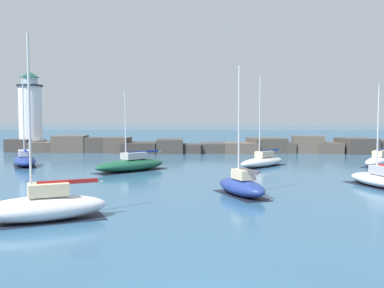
% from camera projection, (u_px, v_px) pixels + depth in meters
% --- Properties ---
extents(open_sea_beyond, '(400.00, 116.00, 0.01)m').
position_uv_depth(open_sea_beyond, '(209.00, 136.00, 124.57)').
color(open_sea_beyond, '#235175').
rests_on(open_sea_beyond, ground).
extents(breakwater_jetty, '(63.34, 7.18, 2.55)m').
position_uv_depth(breakwater_jetty, '(212.00, 146.00, 64.69)').
color(breakwater_jetty, '#383330').
rests_on(breakwater_jetty, ground).
extents(lighthouse, '(4.68, 4.68, 12.42)m').
position_uv_depth(lighthouse, '(30.00, 117.00, 66.78)').
color(lighthouse, gray).
rests_on(lighthouse, ground).
extents(sailboat_moored_0, '(4.81, 6.56, 9.75)m').
position_uv_depth(sailboat_moored_0, '(25.00, 160.00, 46.44)').
color(sailboat_moored_0, navy).
rests_on(sailboat_moored_0, ground).
extents(sailboat_moored_1, '(3.95, 5.65, 8.78)m').
position_uv_depth(sailboat_moored_1, '(241.00, 185.00, 28.88)').
color(sailboat_moored_1, navy).
rests_on(sailboat_moored_1, ground).
extents(sailboat_moored_2, '(6.23, 6.89, 9.53)m').
position_uv_depth(sailboat_moored_2, '(263.00, 161.00, 45.79)').
color(sailboat_moored_2, silver).
rests_on(sailboat_moored_2, ground).
extents(sailboat_moored_3, '(6.86, 4.91, 9.42)m').
position_uv_depth(sailboat_moored_3, '(42.00, 207.00, 21.75)').
color(sailboat_moored_3, white).
rests_on(sailboat_moored_3, ground).
extents(sailboat_moored_4, '(4.34, 6.77, 7.40)m').
position_uv_depth(sailboat_moored_4, '(381.00, 179.00, 32.57)').
color(sailboat_moored_4, white).
rests_on(sailboat_moored_4, ground).
extents(sailboat_moored_5, '(6.05, 7.45, 9.01)m').
position_uv_depth(sailboat_moored_5, '(379.00, 160.00, 47.29)').
color(sailboat_moored_5, silver).
rests_on(sailboat_moored_5, ground).
extents(sailboat_moored_7, '(7.28, 7.49, 7.81)m').
position_uv_depth(sailboat_moored_7, '(131.00, 164.00, 42.07)').
color(sailboat_moored_7, '#195138').
rests_on(sailboat_moored_7, ground).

